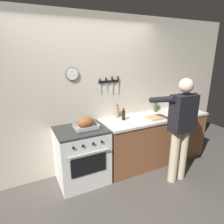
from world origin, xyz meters
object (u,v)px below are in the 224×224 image
(roasting_pan, at_px, (86,123))
(bottle_vinegar, at_px, (117,112))
(cutting_board, at_px, (156,117))
(bottle_soy_sauce, at_px, (123,115))
(stove, at_px, (82,155))
(person_cook, at_px, (181,125))
(bottle_olive_oil, at_px, (156,106))

(roasting_pan, height_order, bottle_vinegar, bottle_vinegar)
(cutting_board, distance_m, bottle_soy_sauce, 0.60)
(stove, xyz_separation_m, person_cook, (1.38, -0.64, 0.50))
(bottle_olive_oil, height_order, bottle_vinegar, bottle_olive_oil)
(stove, relative_size, person_cook, 0.54)
(stove, relative_size, bottle_vinegar, 3.94)
(roasting_pan, distance_m, cutting_board, 1.28)
(person_cook, height_order, cutting_board, person_cook)
(stove, bearing_deg, bottle_olive_oil, 7.72)
(stove, relative_size, bottle_soy_sauce, 4.26)
(stove, bearing_deg, bottle_vinegar, 17.04)
(person_cook, bearing_deg, cutting_board, -8.90)
(bottle_soy_sauce, distance_m, bottle_vinegar, 0.17)
(bottle_soy_sauce, bearing_deg, stove, -175.08)
(bottle_olive_oil, distance_m, bottle_vinegar, 0.83)
(roasting_pan, bearing_deg, bottle_olive_oil, 9.09)
(person_cook, height_order, roasting_pan, person_cook)
(cutting_board, height_order, bottle_vinegar, bottle_vinegar)
(cutting_board, bearing_deg, bottle_vinegar, 151.21)
(stove, xyz_separation_m, bottle_soy_sauce, (0.78, 0.07, 0.54))
(person_cook, distance_m, bottle_soy_sauce, 0.93)
(roasting_pan, xyz_separation_m, cutting_board, (1.28, -0.08, -0.08))
(bottle_soy_sauce, bearing_deg, roasting_pan, -172.45)
(roasting_pan, bearing_deg, person_cook, -25.32)
(bottle_vinegar, bearing_deg, stove, -162.96)
(cutting_board, xyz_separation_m, bottle_olive_oil, (0.23, 0.32, 0.11))
(person_cook, height_order, bottle_vinegar, person_cook)
(cutting_board, relative_size, bottle_vinegar, 1.58)
(roasting_pan, height_order, cutting_board, roasting_pan)
(bottle_olive_oil, relative_size, bottle_soy_sauce, 1.34)
(person_cook, bearing_deg, bottle_olive_oil, -24.70)
(stove, bearing_deg, cutting_board, -4.31)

